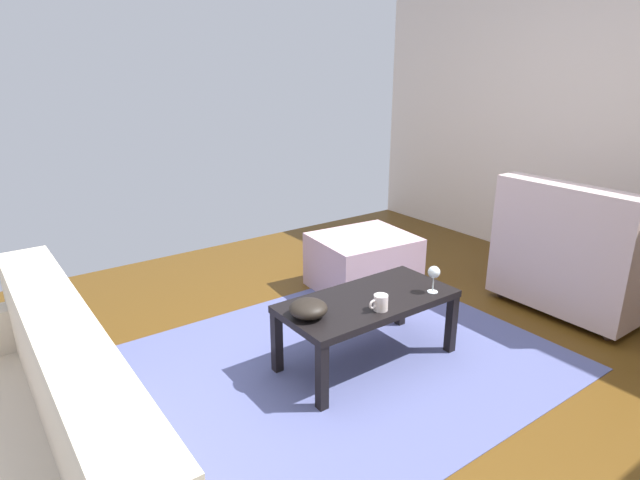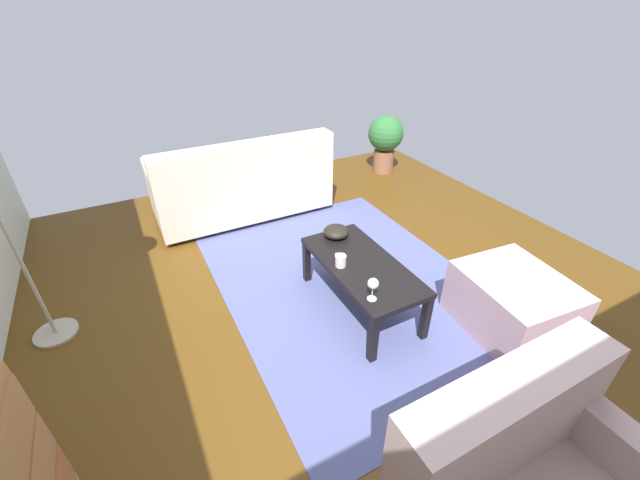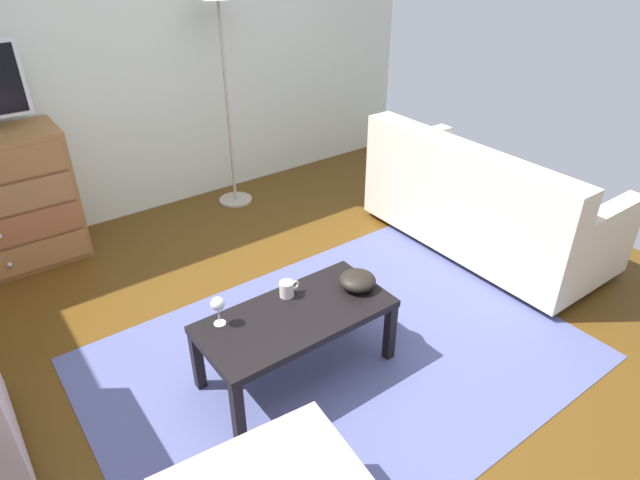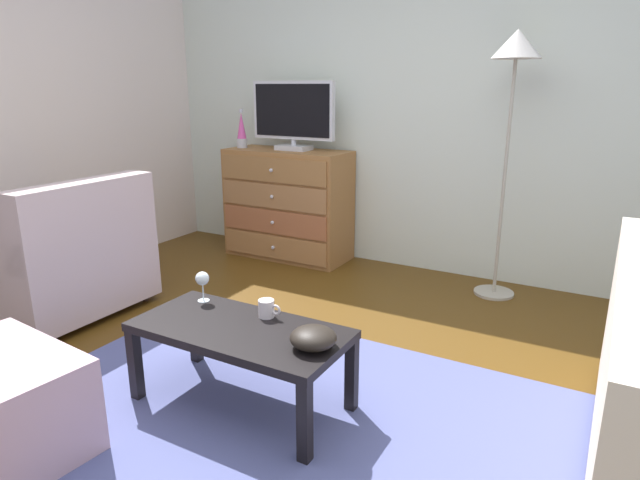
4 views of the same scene
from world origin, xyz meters
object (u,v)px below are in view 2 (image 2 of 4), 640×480
(couch_large, at_px, (242,184))
(ottoman, at_px, (512,303))
(potted_plant, at_px, (385,139))
(coffee_table, at_px, (362,269))
(mug, at_px, (340,260))
(wine_glass, at_px, (373,284))
(bowl_decorative, at_px, (336,232))

(couch_large, bearing_deg, ottoman, -156.26)
(potted_plant, bearing_deg, coffee_table, 140.94)
(mug, distance_m, ottoman, 1.21)
(wine_glass, height_order, couch_large, couch_large)
(bowl_decorative, bearing_deg, ottoman, -142.87)
(mug, relative_size, bowl_decorative, 0.58)
(wine_glass, relative_size, mug, 1.38)
(mug, bearing_deg, couch_large, 4.30)
(mug, height_order, potted_plant, potted_plant)
(bowl_decorative, bearing_deg, mug, 154.70)
(ottoman, bearing_deg, wine_glass, 72.34)
(ottoman, bearing_deg, potted_plant, -17.95)
(coffee_table, height_order, mug, mug)
(bowl_decorative, bearing_deg, couch_large, 11.69)
(wine_glass, bearing_deg, bowl_decorative, -12.67)
(wine_glass, bearing_deg, ottoman, -107.66)
(coffee_table, height_order, ottoman, ottoman)
(wine_glass, xyz_separation_m, mug, (0.40, -0.00, -0.07))
(coffee_table, relative_size, ottoman, 1.43)
(mug, distance_m, bowl_decorative, 0.38)
(coffee_table, xyz_separation_m, couch_large, (1.82, 0.28, -0.02))
(couch_large, distance_m, potted_plant, 2.00)
(bowl_decorative, distance_m, potted_plant, 2.38)
(bowl_decorative, bearing_deg, potted_plant, -44.83)
(couch_large, bearing_deg, mug, -175.70)
(mug, xyz_separation_m, potted_plant, (2.03, -1.84, -0.00))
(bowl_decorative, distance_m, couch_large, 1.46)
(wine_glass, relative_size, bowl_decorative, 0.79)
(bowl_decorative, relative_size, potted_plant, 0.28)
(wine_glass, bearing_deg, potted_plant, -37.21)
(wine_glass, bearing_deg, coffee_table, -24.10)
(coffee_table, distance_m, mug, 0.18)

